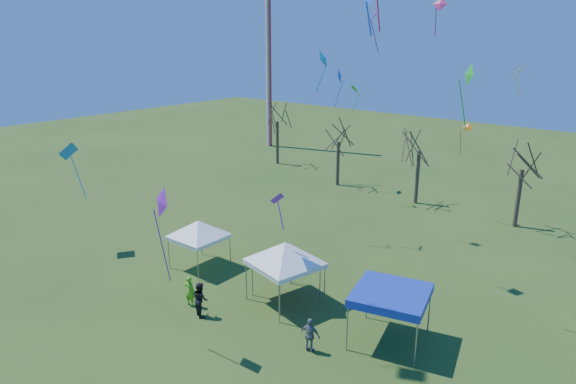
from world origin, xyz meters
name	(u,v)px	position (x,y,z in m)	size (l,w,h in m)	color
ground	(232,333)	(0.00, 0.00, 0.00)	(140.00, 140.00, 0.00)	#2D4D18
radio_mast	(268,47)	(-28.00, 34.00, 12.50)	(0.70, 0.70, 25.00)	silver
tree_0	(277,106)	(-20.85, 27.38, 6.49)	(3.83, 3.83, 8.44)	#3D2D21
tree_1	(339,126)	(-10.77, 24.65, 5.79)	(3.42, 3.42, 7.54)	#3D2D21
tree_2	(421,131)	(-2.37, 24.38, 6.29)	(3.71, 3.71, 8.18)	#3D2D21
tree_3	(525,148)	(6.03, 24.04, 6.08)	(3.59, 3.59, 7.91)	#3D2D21
tent_white_west	(198,224)	(-6.91, 3.95, 2.89)	(4.06, 4.06, 3.58)	gray
tent_white_mid	(285,247)	(0.03, 4.01, 3.27)	(4.49, 4.49, 4.05)	gray
tent_red	(286,250)	(-0.21, 4.36, 2.88)	(3.93, 3.93, 3.57)	gray
tent_blue	(391,295)	(6.24, 4.31, 2.43)	(4.10, 4.10, 2.64)	gray
person_grey	(310,335)	(3.87, 1.26, 0.83)	(0.98, 0.41, 1.67)	slate
person_green	(190,291)	(-3.64, 0.44, 0.86)	(0.63, 0.41, 1.71)	#5CBE1E
person_dark	(200,299)	(-2.43, 0.14, 0.93)	(0.90, 0.70, 1.85)	black
kite_17	(468,76)	(7.10, 8.80, 12.18)	(0.90, 0.91, 3.22)	green
kite_2	(340,76)	(-10.70, 24.50, 10.35)	(0.91, 1.42, 3.51)	blue
kite_18	(440,5)	(4.78, 10.24, 15.41)	(0.81, 0.60, 1.88)	#D02E68
kite_24	(375,15)	(0.88, 10.70, 15.06)	(1.00, 1.14, 2.49)	#77169F
kite_5	(161,203)	(-1.48, -2.54, 7.05)	(1.48, 0.89, 4.63)	#7217A4
kite_1	(277,199)	(-0.24, 3.70, 5.97)	(0.81, 1.06, 2.12)	#5917A5
kite_19	(519,71)	(5.32, 22.55, 11.61)	(0.59, 0.88, 2.24)	yellow
kite_22	(467,129)	(1.94, 23.16, 7.16)	(0.87, 0.83, 2.61)	orange
kite_11	(324,59)	(-4.55, 13.46, 12.46)	(0.99, 1.40, 2.80)	#0CABC1
kite_14	(68,151)	(-15.94, 0.86, 6.69)	(1.27, 1.71, 4.06)	blue
kite_13	(355,89)	(-7.34, 21.77, 9.65)	(1.19, 1.09, 2.49)	green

